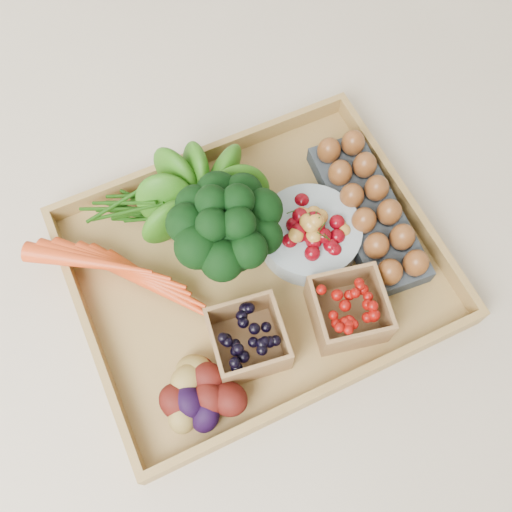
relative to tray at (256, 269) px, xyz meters
name	(u,v)px	position (x,y,z in m)	size (l,w,h in m)	color
ground	(256,271)	(0.00, 0.00, -0.01)	(4.00, 4.00, 0.00)	beige
tray	(256,269)	(0.00, 0.00, 0.00)	(0.55, 0.45, 0.01)	#AC8748
carrots	(134,273)	(-0.18, 0.06, 0.03)	(0.21, 0.15, 0.05)	red
lettuce	(204,197)	(-0.04, 0.11, 0.08)	(0.14, 0.14, 0.14)	#1A5A0E
broccoli	(228,241)	(-0.03, 0.03, 0.07)	(0.16, 0.16, 0.13)	black
cherry_bowl	(310,234)	(0.10, 0.01, 0.03)	(0.16, 0.16, 0.04)	#8C9EA5
egg_carton	(367,213)	(0.20, 0.01, 0.02)	(0.10, 0.28, 0.03)	#333A41
potatoes	(198,388)	(-0.16, -0.14, 0.04)	(0.13, 0.13, 0.07)	#3C0D09
punnet_blackberry	(248,339)	(-0.06, -0.11, 0.04)	(0.10, 0.10, 0.07)	black
punnet_raspberry	(348,309)	(0.09, -0.13, 0.04)	(0.10, 0.10, 0.07)	#750805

